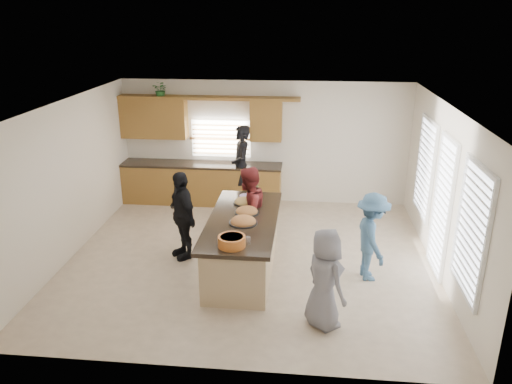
# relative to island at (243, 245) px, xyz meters

# --- Properties ---
(floor) EXTENTS (6.50, 6.50, 0.00)m
(floor) POSITION_rel_island_xyz_m (0.07, 0.40, -0.45)
(floor) COLOR beige
(floor) RESTS_ON ground
(room_shell) EXTENTS (6.52, 6.02, 2.81)m
(room_shell) POSITION_rel_island_xyz_m (0.07, 0.40, 1.45)
(room_shell) COLOR silver
(room_shell) RESTS_ON ground
(back_cabinetry) EXTENTS (4.08, 0.66, 2.46)m
(back_cabinetry) POSITION_rel_island_xyz_m (-1.39, 3.14, 0.46)
(back_cabinetry) COLOR olive
(back_cabinetry) RESTS_ON ground
(right_wall_glazing) EXTENTS (0.06, 4.00, 2.25)m
(right_wall_glazing) POSITION_rel_island_xyz_m (3.29, 0.27, 0.89)
(right_wall_glazing) COLOR white
(right_wall_glazing) RESTS_ON ground
(island) EXTENTS (1.17, 2.71, 0.95)m
(island) POSITION_rel_island_xyz_m (0.00, 0.00, 0.00)
(island) COLOR tan
(island) RESTS_ON ground
(platter_front) EXTENTS (0.47, 0.47, 0.19)m
(platter_front) POSITION_rel_island_xyz_m (0.03, -0.19, 0.53)
(platter_front) COLOR black
(platter_front) RESTS_ON island
(platter_mid) EXTENTS (0.42, 0.42, 0.17)m
(platter_mid) POSITION_rel_island_xyz_m (0.04, 0.25, 0.53)
(platter_mid) COLOR black
(platter_mid) RESTS_ON island
(platter_back) EXTENTS (0.40, 0.40, 0.16)m
(platter_back) POSITION_rel_island_xyz_m (-0.06, 0.71, 0.52)
(platter_back) COLOR black
(platter_back) RESTS_ON island
(salad_bowl) EXTENTS (0.41, 0.41, 0.16)m
(salad_bowl) POSITION_rel_island_xyz_m (-0.03, -1.05, 0.59)
(salad_bowl) COLOR #BE6022
(salad_bowl) RESTS_ON island
(clear_cup) EXTENTS (0.08, 0.08, 0.10)m
(clear_cup) POSITION_rel_island_xyz_m (0.19, -0.93, 0.55)
(clear_cup) COLOR white
(clear_cup) RESTS_ON island
(plate_stack) EXTENTS (0.22, 0.22, 0.04)m
(plate_stack) POSITION_rel_island_xyz_m (-0.08, 1.01, 0.52)
(plate_stack) COLOR #AB85C1
(plate_stack) RESTS_ON island
(flower_vase) EXTENTS (0.14, 0.14, 0.42)m
(flower_vase) POSITION_rel_island_xyz_m (0.08, 1.23, 0.72)
(flower_vase) COLOR silver
(flower_vase) RESTS_ON island
(potted_plant) EXTENTS (0.41, 0.37, 0.38)m
(potted_plant) POSITION_rel_island_xyz_m (-2.22, 3.22, 2.14)
(potted_plant) COLOR #2B6C2C
(potted_plant) RESTS_ON back_cabinetry
(woman_left_back) EXTENTS (0.59, 0.76, 1.87)m
(woman_left_back) POSITION_rel_island_xyz_m (-0.41, 3.00, 0.48)
(woman_left_back) COLOR black
(woman_left_back) RESTS_ON ground
(woman_left_mid) EXTENTS (0.91, 1.00, 1.65)m
(woman_left_mid) POSITION_rel_island_xyz_m (0.02, 0.63, 0.37)
(woman_left_mid) COLOR maroon
(woman_left_mid) RESTS_ON ground
(woman_left_front) EXTENTS (0.88, 1.00, 1.62)m
(woman_left_front) POSITION_rel_island_xyz_m (-1.14, 0.38, 0.36)
(woman_left_front) COLOR black
(woman_left_front) RESTS_ON ground
(woman_right_back) EXTENTS (0.72, 1.05, 1.50)m
(woman_right_back) POSITION_rel_island_xyz_m (2.14, -0.08, 0.30)
(woman_right_back) COLOR #3E6589
(woman_right_back) RESTS_ON ground
(woman_right_front) EXTENTS (0.81, 0.87, 1.49)m
(woman_right_front) POSITION_rel_island_xyz_m (1.34, -1.52, 0.29)
(woman_right_front) COLOR slate
(woman_right_front) RESTS_ON ground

